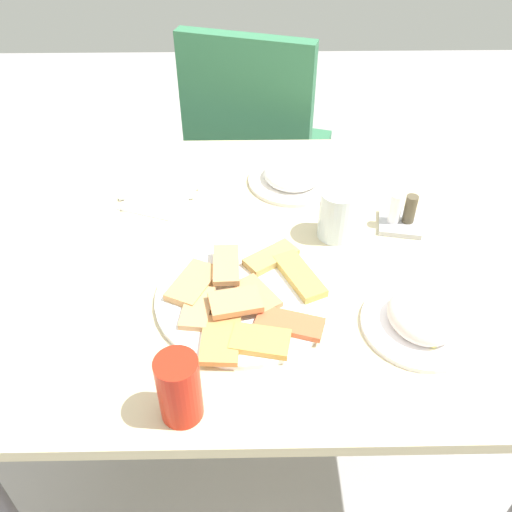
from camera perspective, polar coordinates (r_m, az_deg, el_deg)
ground_plane at (r=1.69m, az=0.54°, el=-17.73°), size 6.00×6.00×0.00m
dining_table at (r=1.20m, az=0.73°, el=-1.78°), size 1.14×0.92×0.70m
dining_chair at (r=1.86m, az=-0.01°, el=11.39°), size 0.52×0.53×0.93m
pide_platter at (r=1.03m, az=-1.21°, el=-4.25°), size 0.33×0.34×0.04m
salad_plate_greens at (r=1.35m, az=3.85°, el=8.39°), size 0.22×0.22×0.06m
salad_plate_rice at (r=1.02m, az=16.83°, el=-6.27°), size 0.21×0.21×0.07m
soda_can at (r=0.84m, az=-7.98°, el=-13.48°), size 0.07×0.07×0.12m
drinking_glass at (r=1.17m, az=8.48°, el=4.30°), size 0.08×0.08×0.11m
paper_napkin at (r=1.31m, az=-10.11°, el=5.91°), size 0.18×0.18×0.00m
fork at (r=1.30m, az=-10.22°, el=5.60°), size 0.17×0.06×0.00m
spoon at (r=1.33m, az=-10.04°, el=6.50°), size 0.19×0.05×0.00m
condiment_caddy at (r=1.24m, az=14.84°, el=4.01°), size 0.11×0.11×0.08m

